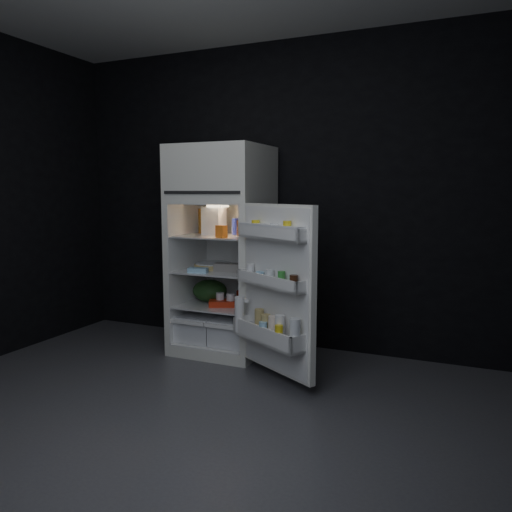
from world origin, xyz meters
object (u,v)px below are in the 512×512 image
at_px(milk_jug, 214,221).
at_px(egg_carton, 232,268).
at_px(fridge_door, 275,292).
at_px(yogurt_tray, 226,303).
at_px(refrigerator, 223,243).

xyz_separation_m(milk_jug, egg_carton, (0.20, -0.07, -0.38)).
height_order(milk_jug, egg_carton, milk_jug).
xyz_separation_m(fridge_door, yogurt_tray, (-0.62, 0.46, -0.23)).
bearing_deg(refrigerator, milk_jug, -148.03).
bearing_deg(yogurt_tray, refrigerator, 102.07).
bearing_deg(yogurt_tray, milk_jug, 130.03).
relative_size(fridge_door, yogurt_tray, 4.19).
height_order(refrigerator, egg_carton, refrigerator).
relative_size(milk_jug, egg_carton, 0.83).
xyz_separation_m(refrigerator, milk_jug, (-0.07, -0.04, 0.19)).
bearing_deg(egg_carton, refrigerator, 130.65).
relative_size(milk_jug, yogurt_tray, 0.82).
height_order(refrigerator, milk_jug, refrigerator).
height_order(fridge_door, milk_jug, fridge_door).
xyz_separation_m(refrigerator, yogurt_tray, (0.08, -0.11, -0.50)).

